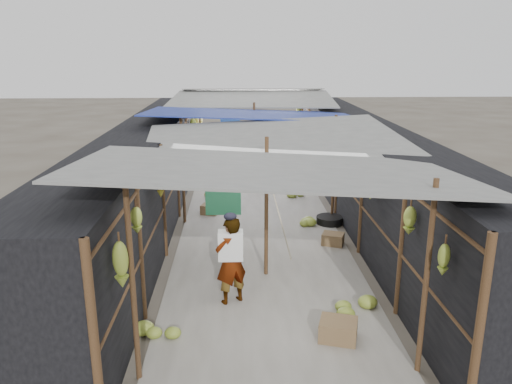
{
  "coord_description": "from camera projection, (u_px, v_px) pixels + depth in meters",
  "views": [
    {
      "loc": [
        -0.53,
        -5.54,
        4.03
      ],
      "look_at": [
        -0.14,
        4.27,
        1.25
      ],
      "focal_mm": 35.0,
      "sensor_mm": 36.0,
      "label": 1
    }
  ],
  "objects": [
    {
      "name": "ground",
      "position": [
        280.0,
        375.0,
        6.44
      ],
      "size": [
        80.0,
        80.0,
        0.0
      ],
      "primitive_type": "plane",
      "color": "#6B6356",
      "rests_on": "ground"
    },
    {
      "name": "aisle_slab",
      "position": [
        258.0,
        215.0,
        12.69
      ],
      "size": [
        3.6,
        16.0,
        0.02
      ],
      "primitive_type": "cube",
      "color": "#9E998E",
      "rests_on": "ground"
    },
    {
      "name": "stall_left",
      "position": [
        148.0,
        172.0,
        12.27
      ],
      "size": [
        1.4,
        15.0,
        2.3
      ],
      "primitive_type": "cube",
      "color": "black",
      "rests_on": "ground"
    },
    {
      "name": "stall_right",
      "position": [
        365.0,
        170.0,
        12.48
      ],
      "size": [
        1.4,
        15.0,
        2.3
      ],
      "primitive_type": "cube",
      "color": "black",
      "rests_on": "ground"
    },
    {
      "name": "crate_near",
      "position": [
        338.0,
        330.0,
        7.17
      ],
      "size": [
        0.63,
        0.56,
        0.32
      ],
      "primitive_type": "cube",
      "rotation": [
        0.0,
        0.0,
        -0.29
      ],
      "color": "olive",
      "rests_on": "ground"
    },
    {
      "name": "crate_mid",
      "position": [
        333.0,
        239.0,
        10.7
      ],
      "size": [
        0.54,
        0.49,
        0.27
      ],
      "primitive_type": "cube",
      "rotation": [
        0.0,
        0.0,
        -0.36
      ],
      "color": "olive",
      "rests_on": "ground"
    },
    {
      "name": "crate_back",
      "position": [
        210.0,
        210.0,
        12.72
      ],
      "size": [
        0.5,
        0.45,
        0.26
      ],
      "primitive_type": "cube",
      "rotation": [
        0.0,
        0.0,
        -0.29
      ],
      "color": "olive",
      "rests_on": "ground"
    },
    {
      "name": "black_basin",
      "position": [
        329.0,
        220.0,
        12.02
      ],
      "size": [
        0.63,
        0.63,
        0.19
      ],
      "primitive_type": "cylinder",
      "color": "black",
      "rests_on": "ground"
    },
    {
      "name": "vendor_elderly",
      "position": [
        231.0,
        261.0,
        8.09
      ],
      "size": [
        0.65,
        0.58,
        1.5
      ],
      "primitive_type": "imported",
      "rotation": [
        0.0,
        0.0,
        3.65
      ],
      "color": "white",
      "rests_on": "ground"
    },
    {
      "name": "shopper_blue",
      "position": [
        260.0,
        162.0,
        15.14
      ],
      "size": [
        0.89,
        0.77,
        1.58
      ],
      "primitive_type": "imported",
      "rotation": [
        0.0,
        0.0,
        0.24
      ],
      "color": "navy",
      "rests_on": "ground"
    },
    {
      "name": "vendor_seated",
      "position": [
        298.0,
        168.0,
        16.01
      ],
      "size": [
        0.43,
        0.57,
        0.79
      ],
      "primitive_type": "imported",
      "rotation": [
        0.0,
        0.0,
        -1.28
      ],
      "color": "#4D4943",
      "rests_on": "ground"
    },
    {
      "name": "market_canopy",
      "position": [
        258.0,
        119.0,
        12.35
      ],
      "size": [
        5.62,
        15.2,
        2.77
      ],
      "color": "brown",
      "rests_on": "ground"
    },
    {
      "name": "hanging_bananas",
      "position": [
        258.0,
        149.0,
        12.43
      ],
      "size": [
        3.96,
        13.98,
        0.88
      ],
      "color": "olive",
      "rests_on": "ground"
    },
    {
      "name": "floor_bananas",
      "position": [
        278.0,
        218.0,
        12.04
      ],
      "size": [
        4.03,
        9.4,
        0.32
      ],
      "color": "olive",
      "rests_on": "ground"
    }
  ]
}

